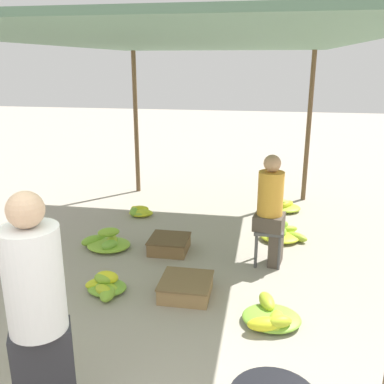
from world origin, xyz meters
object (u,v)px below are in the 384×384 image
at_px(banana_pile_left_3, 139,212).
at_px(banana_pile_right_2, 282,206).
at_px(banana_pile_left_2, 107,242).
at_px(banana_pile_right_1, 271,317).
at_px(vendor_seated, 272,208).
at_px(stool, 268,236).
at_px(banana_pile_left_0, 39,349).
at_px(banana_pile_right_0, 282,234).
at_px(crate_near, 169,244).
at_px(banana_pile_left_1, 105,286).
at_px(vendor_foreground, 38,316).
at_px(crate_mid, 186,287).

distance_m(banana_pile_left_3, banana_pile_right_2, 2.36).
xyz_separation_m(banana_pile_left_2, banana_pile_right_1, (2.15, -1.36, -0.01)).
bearing_deg(vendor_seated, stool, -169.73).
height_order(banana_pile_left_2, banana_pile_right_1, banana_pile_left_2).
bearing_deg(banana_pile_left_3, banana_pile_left_0, -87.24).
bearing_deg(stool, banana_pile_left_2, 177.70).
relative_size(banana_pile_right_0, banana_pile_right_2, 1.19).
relative_size(banana_pile_right_2, crate_near, 1.13).
bearing_deg(banana_pile_right_1, banana_pile_left_3, 128.48).
distance_m(banana_pile_left_0, banana_pile_left_3, 3.44).
xyz_separation_m(banana_pile_right_0, crate_near, (-1.46, -0.65, 0.02)).
bearing_deg(banana_pile_right_0, banana_pile_left_0, -125.42).
bearing_deg(stool, banana_pile_left_0, -131.60).
bearing_deg(banana_pile_left_1, crate_near, 69.34).
bearing_deg(stool, crate_near, 173.46).
bearing_deg(vendor_foreground, banana_pile_left_0, 124.33).
height_order(stool, banana_pile_left_2, stool).
height_order(vendor_seated, banana_pile_right_0, vendor_seated).
relative_size(vendor_foreground, banana_pile_left_1, 3.47).
height_order(banana_pile_left_0, banana_pile_left_3, banana_pile_left_0).
bearing_deg(vendor_seated, crate_mid, -133.58).
xyz_separation_m(banana_pile_left_0, banana_pile_right_2, (2.09, 4.13, -0.01)).
bearing_deg(vendor_seated, banana_pile_left_0, -131.86).
bearing_deg(crate_mid, banana_pile_right_0, 58.60).
relative_size(banana_pile_left_1, crate_near, 0.96).
distance_m(stool, crate_near, 1.30).
bearing_deg(banana_pile_right_1, banana_pile_right_2, 86.92).
height_order(stool, banana_pile_left_0, stool).
height_order(vendor_foreground, banana_pile_right_1, vendor_foreground).
xyz_separation_m(banana_pile_right_1, crate_near, (-1.31, 1.42, 0.02)).
bearing_deg(banana_pile_left_3, stool, -33.48).
bearing_deg(banana_pile_right_2, banana_pile_right_1, -93.08).
height_order(stool, banana_pile_left_1, stool).
bearing_deg(vendor_seated, banana_pile_right_2, 84.11).
bearing_deg(banana_pile_left_1, stool, 30.74).
bearing_deg(vendor_seated, vendor_foreground, -117.57).
relative_size(stool, crate_mid, 0.86).
distance_m(stool, banana_pile_left_3, 2.45).
relative_size(stool, banana_pile_left_1, 0.96).
relative_size(vendor_seated, banana_pile_left_1, 2.82).
relative_size(crate_near, crate_mid, 0.94).
xyz_separation_m(stool, banana_pile_left_2, (-2.10, 0.08, -0.29)).
distance_m(vendor_seated, crate_near, 1.43).
bearing_deg(vendor_seated, banana_pile_right_1, -88.59).
height_order(stool, banana_pile_left_3, stool).
relative_size(banana_pile_right_0, banana_pile_right_1, 1.10).
distance_m(banana_pile_right_1, crate_near, 1.93).
bearing_deg(banana_pile_right_2, banana_pile_left_3, -162.91).
bearing_deg(banana_pile_left_2, banana_pile_left_0, -83.84).
bearing_deg(crate_mid, banana_pile_left_1, -172.80).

